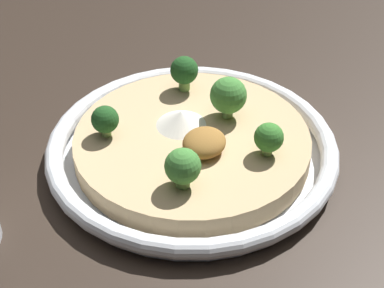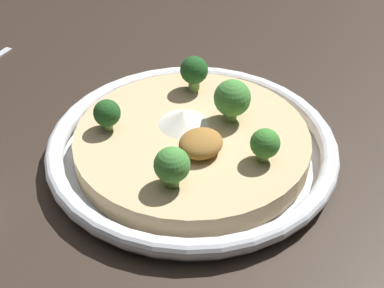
# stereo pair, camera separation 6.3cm
# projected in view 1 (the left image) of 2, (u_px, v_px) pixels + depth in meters

# --- Properties ---
(ground_plane) EXTENTS (6.00, 6.00, 0.00)m
(ground_plane) POSITION_uv_depth(u_px,v_px,m) (192.00, 158.00, 0.64)
(ground_plane) COLOR #2D231C
(risotto_bowl) EXTENTS (0.31, 0.31, 0.03)m
(risotto_bowl) POSITION_uv_depth(u_px,v_px,m) (192.00, 147.00, 0.63)
(risotto_bowl) COLOR silver
(risotto_bowl) RESTS_ON ground_plane
(cheese_sprinkle) EXTENTS (0.05, 0.05, 0.02)m
(cheese_sprinkle) POSITION_uv_depth(u_px,v_px,m) (181.00, 118.00, 0.63)
(cheese_sprinkle) COLOR white
(cheese_sprinkle) RESTS_ON risotto_bowl
(crispy_onion_garnish) EXTENTS (0.05, 0.04, 0.02)m
(crispy_onion_garnish) POSITION_uv_depth(u_px,v_px,m) (204.00, 143.00, 0.60)
(crispy_onion_garnish) COLOR olive
(crispy_onion_garnish) RESTS_ON risotto_bowl
(broccoli_left) EXTENTS (0.04, 0.04, 0.05)m
(broccoli_left) POSITION_uv_depth(u_px,v_px,m) (228.00, 96.00, 0.63)
(broccoli_left) COLOR #668E47
(broccoli_left) RESTS_ON risotto_bowl
(broccoli_back) EXTENTS (0.03, 0.03, 0.04)m
(broccoli_back) POSITION_uv_depth(u_px,v_px,m) (269.00, 138.00, 0.59)
(broccoli_back) COLOR #84A856
(broccoli_back) RESTS_ON risotto_bowl
(broccoli_back_right) EXTENTS (0.03, 0.03, 0.04)m
(broccoli_back_right) POSITION_uv_depth(u_px,v_px,m) (183.00, 167.00, 0.55)
(broccoli_back_right) COLOR #668E47
(broccoli_back_right) RESTS_ON risotto_bowl
(broccoli_front_right) EXTENTS (0.03, 0.03, 0.04)m
(broccoli_front_right) POSITION_uv_depth(u_px,v_px,m) (105.00, 120.00, 0.61)
(broccoli_front_right) COLOR #84A856
(broccoli_front_right) RESTS_ON risotto_bowl
(broccoli_front_left) EXTENTS (0.03, 0.03, 0.04)m
(broccoli_front_left) POSITION_uv_depth(u_px,v_px,m) (184.00, 71.00, 0.68)
(broccoli_front_left) COLOR #759E4C
(broccoli_front_left) RESTS_ON risotto_bowl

